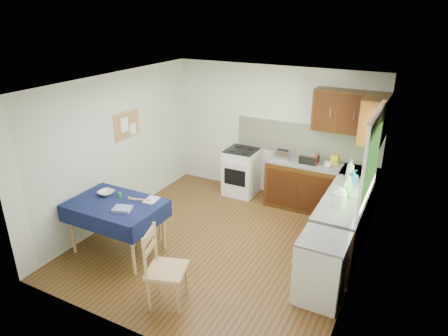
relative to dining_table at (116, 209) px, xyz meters
The scene contains 33 objects.
floor 1.71m from the dining_table, 35.05° to the left, with size 4.20×4.20×0.00m, color #4D2E14.
ceiling 2.37m from the dining_table, 35.05° to the left, with size 4.00×4.20×0.02m, color white.
wall_back 3.30m from the dining_table, 66.92° to the left, with size 4.00×0.02×2.50m, color silver.
wall_front 1.84m from the dining_table, 43.35° to the right, with size 4.00×0.02×2.50m, color silver.
wall_left 1.27m from the dining_table, 128.96° to the left, with size 0.02×4.20×2.50m, color silver.
wall_right 3.44m from the dining_table, 15.28° to the left, with size 0.02×4.20×2.50m, color silver.
base_cabinets 3.41m from the dining_table, 39.26° to the left, with size 1.90×2.30×0.86m.
worktop_back 3.56m from the dining_table, 49.20° to the left, with size 1.90×0.60×0.04m, color slate.
worktop_right 3.36m from the dining_table, 27.44° to the left, with size 0.60×1.70×0.04m, color slate.
worktop_corner 4.02m from the dining_table, 42.16° to the left, with size 0.60×0.60×0.04m, color slate.
splashback 3.58m from the dining_table, 57.12° to the left, with size 2.70×0.02×0.60m, color white.
upper_cabinets 4.05m from the dining_table, 43.90° to the left, with size 1.20×0.85×0.70m.
stove 2.82m from the dining_table, 73.93° to the left, with size 0.60×0.61×0.92m.
window 3.74m from the dining_table, 26.16° to the left, with size 0.04×1.48×1.26m.
fridge 3.01m from the dining_table, ahead, with size 0.58×0.60×0.89m.
corkboard 1.64m from the dining_table, 120.16° to the left, with size 0.04×0.62×0.47m.
dining_table is the anchor object (origin of this frame).
chair_far 0.49m from the dining_table, 54.46° to the left, with size 0.46×0.46×0.86m.
chair_near 1.43m from the dining_table, 26.26° to the right, with size 0.57×0.57×1.03m.
toaster 3.10m from the dining_table, 58.18° to the left, with size 0.24×0.15×0.19m.
sandwich_press 3.40m from the dining_table, 51.75° to the left, with size 0.30×0.26×0.18m.
sauce_bottle 3.45m from the dining_table, 49.36° to the left, with size 0.05×0.05×0.20m, color #AC170D.
yellow_packet 3.78m from the dining_table, 48.33° to the left, with size 0.12×0.08×0.17m, color gold.
dish_rack 3.43m from the dining_table, 30.16° to the left, with size 0.45×0.34×0.21m.
kettle 3.21m from the dining_table, 22.68° to the left, with size 0.17×0.17×0.28m.
cup 3.58m from the dining_table, 46.61° to the left, with size 0.12×0.12×0.10m, color silver.
soap_bottle_a 3.69m from the dining_table, 38.27° to the left, with size 0.13×0.13×0.33m, color white.
soap_bottle_b 3.67m from the dining_table, 35.69° to the left, with size 0.10×0.10×0.21m, color #1F73B9.
soap_bottle_c 3.37m from the dining_table, 27.49° to the left, with size 0.13×0.13×0.17m, color green.
plate_bowl 0.36m from the dining_table, 154.25° to the left, with size 0.24×0.24×0.06m, color beige.
book 0.46m from the dining_table, 39.05° to the left, with size 0.18×0.25×0.02m, color white.
spice_jar 0.22m from the dining_table, 103.23° to the left, with size 0.04×0.04×0.09m, color #258A2A.
tea_towel 0.32m from the dining_table, 27.76° to the right, with size 0.25×0.20×0.04m, color navy.
Camera 1 is at (2.53, -4.76, 3.48)m, focal length 32.00 mm.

